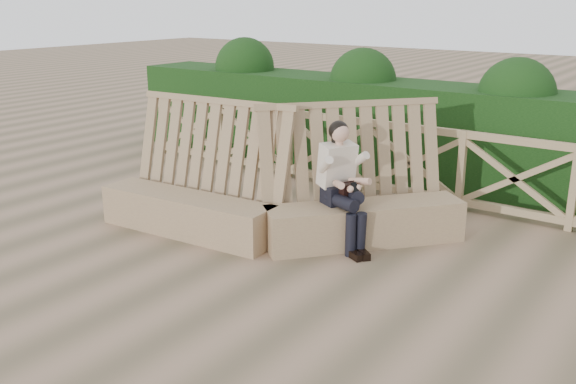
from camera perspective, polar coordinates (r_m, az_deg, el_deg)
The scene contains 5 objects.
ground at distance 6.55m, azimuth -2.54°, elevation -8.29°, with size 60.00×60.00×0.00m, color brown.
bench at distance 7.72m, azimuth -1.16°, elevation -1.04°, with size 4.07×2.51×1.62m.
woman at distance 7.36m, azimuth 4.84°, elevation 1.09°, with size 0.87×0.69×1.45m.
guardrail at distance 9.21m, azimuth 10.97°, elevation 2.57°, with size 10.10×0.09×1.10m.
hedge at distance 10.25m, azimuth 13.88°, elevation 4.95°, with size 12.00×1.20×1.50m, color black.
Camera 1 is at (3.68, -4.64, 2.79)m, focal length 40.00 mm.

